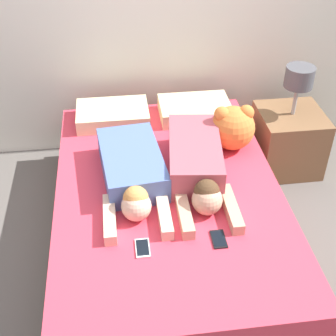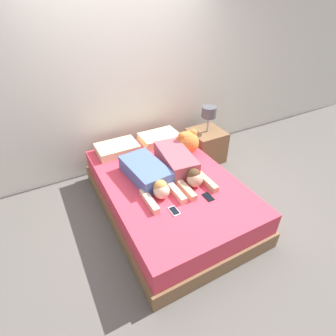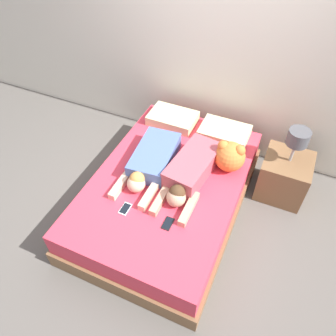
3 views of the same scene
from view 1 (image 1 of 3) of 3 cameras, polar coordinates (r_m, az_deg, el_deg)
ground_plane at (r=3.29m, az=0.00°, el=-8.55°), size 12.00×12.00×0.00m
bed at (r=3.13m, az=0.00°, el=-5.64°), size 1.48×2.19×0.46m
pillow_head_left at (r=3.63m, az=-6.76°, el=6.49°), size 0.54×0.37×0.11m
pillow_head_right at (r=3.68m, az=3.27°, el=7.16°), size 0.54×0.37×0.11m
person_left at (r=2.96m, az=-4.34°, el=-0.54°), size 0.43×0.97×0.20m
person_right at (r=3.00m, az=3.57°, el=0.44°), size 0.41×1.01×0.21m
cell_phone_left at (r=2.59m, az=-3.12°, el=-9.72°), size 0.08×0.14×0.01m
cell_phone_right at (r=2.65m, az=6.20°, el=-8.62°), size 0.08×0.14×0.01m
plush_toy at (r=3.28m, az=7.91°, el=4.99°), size 0.31×0.31×0.32m
nightstand at (r=3.90m, az=14.45°, el=3.67°), size 0.50×0.50×0.89m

